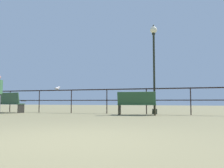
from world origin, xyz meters
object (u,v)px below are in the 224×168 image
seagull_on_rail (57,88)px  bench_far_left (6,102)px  bench_near_left (137,102)px  lamppost_center (154,58)px

seagull_on_rail → bench_far_left: bearing=-160.4°
bench_near_left → lamppost_center: 2.25m
bench_near_left → lamppost_center: bearing=59.9°
bench_far_left → bench_near_left: (6.47, 0.01, -0.02)m
lamppost_center → seagull_on_rail: size_ratio=10.37×
bench_far_left → seagull_on_rail: 2.57m
seagull_on_rail → bench_near_left: bearing=-11.3°
bench_near_left → seagull_on_rail: seagull_on_rail is taller
lamppost_center → seagull_on_rail: lamppost_center is taller
bench_far_left → lamppost_center: bearing=8.1°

